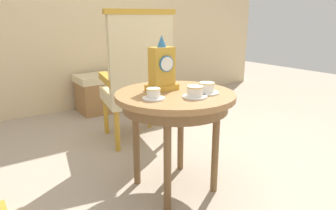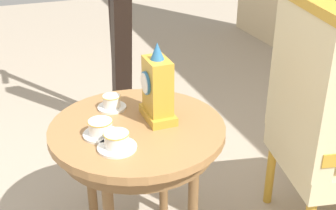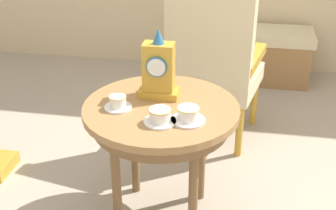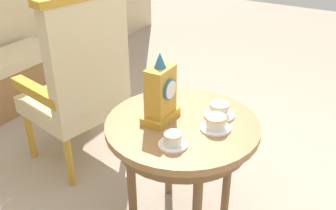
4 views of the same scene
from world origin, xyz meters
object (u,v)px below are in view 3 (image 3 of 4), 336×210
object	(u,v)px
teacup_left	(118,103)
armchair	(213,57)
side_table	(161,120)
window_bench	(255,55)
mantel_clock	(159,70)
teacup_right	(160,117)
teacup_center	(188,115)

from	to	relation	value
teacup_left	armchair	size ratio (longest dim) A/B	0.11
side_table	teacup_left	xyz separation A→B (m)	(-0.19, -0.06, 0.10)
window_bench	mantel_clock	bearing A→B (deg)	-105.35
teacup_right	mantel_clock	world-z (taller)	mantel_clock
teacup_center	window_bench	distance (m)	2.07
teacup_left	armchair	xyz separation A→B (m)	(0.37, 0.86, -0.07)
mantel_clock	armchair	xyz separation A→B (m)	(0.21, 0.70, -0.18)
teacup_center	window_bench	xyz separation A→B (m)	(0.32, 2.00, -0.45)
teacup_center	mantel_clock	bearing A→B (deg)	127.48
side_table	teacup_right	distance (m)	0.19
mantel_clock	teacup_left	bearing A→B (deg)	-135.52
teacup_center	armchair	world-z (taller)	armchair
side_table	teacup_center	size ratio (longest dim) A/B	4.86
side_table	teacup_right	xyz separation A→B (m)	(0.03, -0.16, 0.11)
side_table	teacup_left	size ratio (longest dim) A/B	5.75
teacup_right	side_table	bearing A→B (deg)	99.32
side_table	mantel_clock	distance (m)	0.23
side_table	armchair	xyz separation A→B (m)	(0.18, 0.80, 0.03)
teacup_right	window_bench	world-z (taller)	teacup_right
teacup_left	mantel_clock	size ratio (longest dim) A/B	0.38
armchair	teacup_right	bearing A→B (deg)	-98.98
mantel_clock	window_bench	distance (m)	1.92
armchair	window_bench	world-z (taller)	armchair
teacup_right	teacup_center	distance (m)	0.12
armchair	teacup_left	bearing A→B (deg)	-113.15
window_bench	teacup_left	bearing A→B (deg)	-108.52
teacup_center	window_bench	world-z (taller)	teacup_center
side_table	teacup_center	bearing A→B (deg)	-40.91
teacup_left	teacup_right	bearing A→B (deg)	-24.92
teacup_center	window_bench	bearing A→B (deg)	80.99
side_table	window_bench	world-z (taller)	side_table
teacup_center	mantel_clock	distance (m)	0.30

